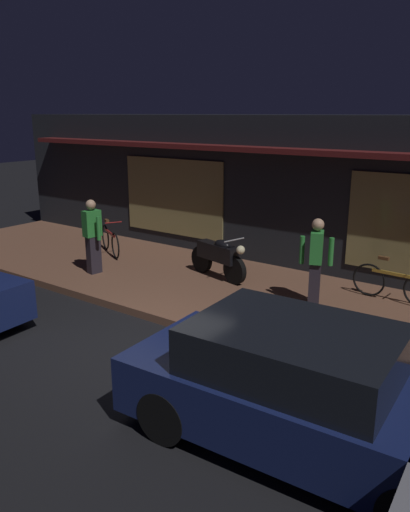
{
  "coord_description": "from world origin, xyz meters",
  "views": [
    {
      "loc": [
        5.3,
        -5.29,
        3.64
      ],
      "look_at": [
        -0.28,
        2.4,
        0.95
      ],
      "focal_mm": 35.52,
      "sensor_mm": 36.0,
      "label": 1
    }
  ],
  "objects_px": {
    "motorcycle": "(219,256)",
    "bicycle_parked": "(110,240)",
    "parked_car_far": "(301,389)",
    "person_bystander": "(316,261)",
    "person_photographer": "(93,235)",
    "bicycle_extra": "(394,284)"
  },
  "relations": [
    {
      "from": "motorcycle",
      "to": "bicycle_parked",
      "type": "height_order",
      "value": "motorcycle"
    },
    {
      "from": "motorcycle",
      "to": "parked_car_far",
      "type": "distance_m",
      "value": 5.65
    },
    {
      "from": "person_bystander",
      "to": "parked_car_far",
      "type": "distance_m",
      "value": 4.06
    },
    {
      "from": "motorcycle",
      "to": "person_bystander",
      "type": "height_order",
      "value": "person_bystander"
    },
    {
      "from": "motorcycle",
      "to": "person_photographer",
      "type": "relative_size",
      "value": 1.0
    },
    {
      "from": "bicycle_parked",
      "to": "person_bystander",
      "type": "height_order",
      "value": "person_bystander"
    },
    {
      "from": "bicycle_extra",
      "to": "parked_car_far",
      "type": "distance_m",
      "value": 4.87
    },
    {
      "from": "person_photographer",
      "to": "parked_car_far",
      "type": "bearing_deg",
      "value": -23.26
    },
    {
      "from": "person_photographer",
      "to": "person_bystander",
      "type": "xyz_separation_m",
      "value": [
        4.87,
        1.0,
        0.0
      ]
    },
    {
      "from": "person_photographer",
      "to": "bicycle_extra",
      "type": "bearing_deg",
      "value": 19.34
    },
    {
      "from": "person_bystander",
      "to": "bicycle_parked",
      "type": "bearing_deg",
      "value": 176.54
    },
    {
      "from": "motorcycle",
      "to": "person_photographer",
      "type": "bearing_deg",
      "value": -151.72
    },
    {
      "from": "motorcycle",
      "to": "parked_car_far",
      "type": "height_order",
      "value": "parked_car_far"
    },
    {
      "from": "bicycle_extra",
      "to": "person_bystander",
      "type": "xyz_separation_m",
      "value": [
        -1.14,
        -1.11,
        0.52
      ]
    },
    {
      "from": "bicycle_parked",
      "to": "person_photographer",
      "type": "distance_m",
      "value": 1.7
    },
    {
      "from": "bicycle_extra",
      "to": "person_photographer",
      "type": "distance_m",
      "value": 6.39
    },
    {
      "from": "bicycle_parked",
      "to": "parked_car_far",
      "type": "xyz_separation_m",
      "value": [
        7.28,
        -4.1,
        0.2
      ]
    },
    {
      "from": "bicycle_extra",
      "to": "person_bystander",
      "type": "relative_size",
      "value": 0.99
    },
    {
      "from": "motorcycle",
      "to": "bicycle_extra",
      "type": "height_order",
      "value": "motorcycle"
    },
    {
      "from": "motorcycle",
      "to": "bicycle_extra",
      "type": "bearing_deg",
      "value": 12.36
    },
    {
      "from": "person_photographer",
      "to": "person_bystander",
      "type": "relative_size",
      "value": 1.0
    },
    {
      "from": "bicycle_parked",
      "to": "person_photographer",
      "type": "bearing_deg",
      "value": -56.64
    }
  ]
}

